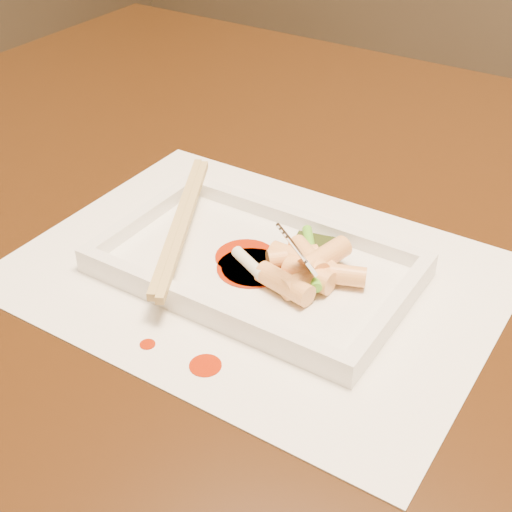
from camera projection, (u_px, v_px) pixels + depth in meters
The scene contains 26 objects.
table at pixel (385, 319), 0.72m from camera, with size 1.40×0.90×0.75m.
placemat at pixel (256, 274), 0.61m from camera, with size 0.40×0.30×0.00m, color white.
sauce_splatter_a at pixel (205, 365), 0.52m from camera, with size 0.02×0.02×0.00m, color #A11F04.
sauce_splatter_b at pixel (148, 344), 0.53m from camera, with size 0.01×0.01×0.00m, color #A11F04.
plate_base at pixel (256, 269), 0.61m from camera, with size 0.26×0.16×0.01m, color white.
plate_rim_far at pixel (300, 220), 0.65m from camera, with size 0.26×0.01×0.01m, color white.
plate_rim_near at pixel (204, 306), 0.55m from camera, with size 0.26×0.01×0.01m, color white.
plate_rim_left at pixel (143, 217), 0.65m from camera, with size 0.01×0.14×0.01m, color white.
plate_rim_right at pixel (392, 309), 0.55m from camera, with size 0.01×0.14×0.01m, color white.
veg_piece at pixel (315, 248), 0.61m from camera, with size 0.04×0.03×0.01m, color black.
scallion_white at pixel (249, 263), 0.59m from camera, with size 0.01×0.01×0.04m, color #EAEACC.
scallion_green at pixel (311, 257), 0.59m from camera, with size 0.01×0.01×0.09m, color #46A41A.
chopstick_a at pixel (178, 220), 0.63m from camera, with size 0.01×0.22×0.01m, color tan.
chopstick_b at pixel (185, 223), 0.63m from camera, with size 0.01×0.22×0.01m, color tan.
fork at pixel (346, 204), 0.54m from camera, with size 0.09×0.10×0.14m, color silver, non-canonical shape.
sauce_blob_0 at pixel (246, 257), 0.61m from camera, with size 0.05×0.05×0.00m, color #A11F04.
sauce_blob_1 at pixel (254, 267), 0.60m from camera, with size 0.06×0.06×0.00m, color #A11F04.
sauce_blob_2 at pixel (250, 268), 0.60m from camera, with size 0.06×0.06×0.00m, color #A11F04.
rice_cake_0 at pixel (293, 257), 0.60m from camera, with size 0.02×0.02×0.04m, color #FFC877.
rice_cake_1 at pixel (285, 284), 0.57m from camera, with size 0.02×0.02×0.05m, color #FFC877.
rice_cake_2 at pixel (309, 257), 0.59m from camera, with size 0.02×0.02×0.04m, color #FFC877.
rice_cake_3 at pixel (309, 275), 0.58m from camera, with size 0.02×0.02×0.04m, color #FFC877.
rice_cake_4 at pixel (341, 275), 0.58m from camera, with size 0.02×0.02×0.04m, color #FFC877.
rice_cake_5 at pixel (325, 257), 0.59m from camera, with size 0.02×0.02×0.05m, color #FFC877.
rice_cake_6 at pixel (295, 259), 0.59m from camera, with size 0.02×0.02×0.04m, color #FFC877.
rice_cake_7 at pixel (309, 280), 0.57m from camera, with size 0.02×0.02×0.05m, color #FFC877.
Camera 1 is at (0.19, -0.53, 1.11)m, focal length 50.00 mm.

